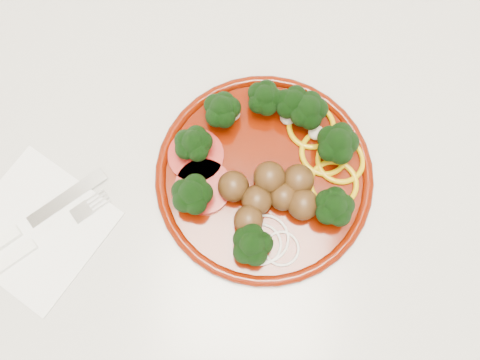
# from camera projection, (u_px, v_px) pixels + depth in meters

# --- Properties ---
(counter) EXTENTS (2.40, 0.60, 0.90)m
(counter) POSITION_uv_depth(u_px,v_px,m) (205.00, 231.00, 1.13)
(counter) COLOR silver
(counter) RESTS_ON ground
(plate) EXTENTS (0.28, 0.28, 0.07)m
(plate) POSITION_uv_depth(u_px,v_px,m) (266.00, 169.00, 0.67)
(plate) COLOR #4F0E01
(plate) RESTS_ON counter
(napkin) EXTENTS (0.22, 0.22, 0.00)m
(napkin) POSITION_uv_depth(u_px,v_px,m) (36.00, 229.00, 0.67)
(napkin) COLOR white
(napkin) RESTS_ON counter
(knife) EXTENTS (0.16, 0.15, 0.01)m
(knife) POSITION_uv_depth(u_px,v_px,m) (15.00, 233.00, 0.66)
(knife) COLOR silver
(knife) RESTS_ON napkin
(fork) EXTENTS (0.15, 0.13, 0.01)m
(fork) POSITION_uv_depth(u_px,v_px,m) (24.00, 251.00, 0.66)
(fork) COLOR white
(fork) RESTS_ON napkin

